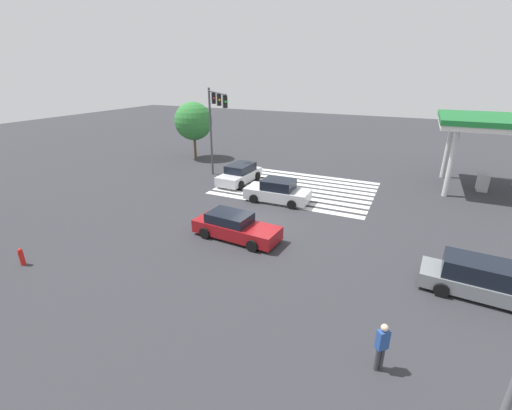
% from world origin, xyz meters
% --- Properties ---
extents(ground_plane, '(115.53, 115.53, 0.00)m').
position_xyz_m(ground_plane, '(0.00, 0.00, 0.00)').
color(ground_plane, '#333338').
extents(crosswalk_markings, '(11.62, 8.20, 0.01)m').
position_xyz_m(crosswalk_markings, '(0.00, -7.48, 0.00)').
color(crosswalk_markings, silver).
rests_on(crosswalk_markings, ground_plane).
extents(traffic_signal_mast, '(3.87, 3.87, 7.31)m').
position_xyz_m(traffic_signal_mast, '(6.83, -6.83, 5.33)').
color(traffic_signal_mast, '#47474C').
rests_on(traffic_signal_mast, ground_plane).
extents(car_0, '(2.27, 4.55, 1.52)m').
position_xyz_m(car_0, '(4.69, -6.83, 0.73)').
color(car_0, silver).
rests_on(car_0, ground_plane).
extents(car_1, '(4.93, 2.25, 1.40)m').
position_xyz_m(car_1, '(0.29, 2.10, 0.66)').
color(car_1, maroon).
rests_on(car_1, ground_plane).
extents(car_2, '(4.50, 2.26, 1.58)m').
position_xyz_m(car_2, '(0.28, -4.16, 0.72)').
color(car_2, silver).
rests_on(car_2, ground_plane).
extents(car_3, '(4.83, 2.20, 1.53)m').
position_xyz_m(car_3, '(-11.23, 2.40, 0.71)').
color(car_3, gray).
rests_on(car_3, ground_plane).
extents(gas_station_canopy, '(7.62, 7.62, 5.53)m').
position_xyz_m(gas_station_canopy, '(-13.03, -13.03, 4.92)').
color(gas_station_canopy, silver).
rests_on(gas_station_canopy, ground_plane).
extents(pedestrian, '(0.41, 0.41, 1.70)m').
position_xyz_m(pedestrian, '(-7.97, 8.08, 0.95)').
color(pedestrian, '#38383D').
rests_on(pedestrian, ground_plane).
extents(tree_corner_a, '(3.81, 3.81, 5.72)m').
position_xyz_m(tree_corner_a, '(12.87, -12.41, 3.80)').
color(tree_corner_a, brown).
rests_on(tree_corner_a, ground_plane).
extents(fire_hydrant, '(0.22, 0.22, 0.86)m').
position_xyz_m(fire_hydrant, '(8.04, 8.88, 0.43)').
color(fire_hydrant, red).
rests_on(fire_hydrant, ground_plane).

